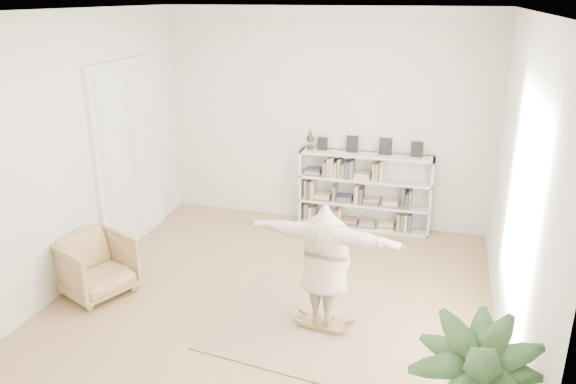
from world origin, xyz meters
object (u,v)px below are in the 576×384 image
(armchair, at_px, (95,266))
(rocker_board, at_px, (323,323))
(person, at_px, (325,262))
(bookshelf, at_px, (364,192))

(armchair, distance_m, rocker_board, 3.09)
(armchair, xyz_separation_m, person, (3.07, 0.01, 0.48))
(bookshelf, bearing_deg, rocker_board, -89.45)
(bookshelf, relative_size, person, 1.20)
(person, bearing_deg, armchair, 7.10)
(bookshelf, bearing_deg, person, -89.45)
(armchair, height_order, rocker_board, armchair)
(armchair, bearing_deg, bookshelf, -19.89)
(rocker_board, bearing_deg, armchair, -172.90)
(rocker_board, bearing_deg, bookshelf, 97.43)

